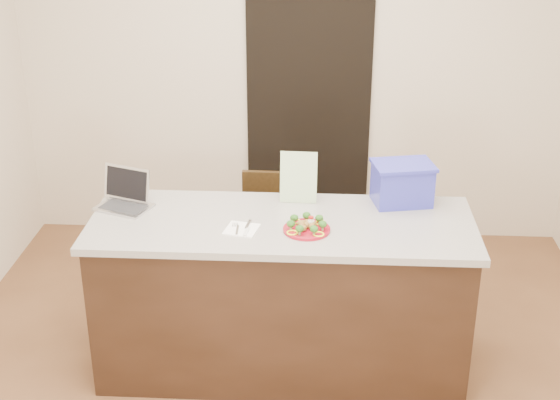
# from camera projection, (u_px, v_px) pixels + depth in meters

# --- Properties ---
(ground) EXTENTS (4.00, 4.00, 0.00)m
(ground) POSITION_uv_depth(u_px,v_px,m) (279.00, 391.00, 4.30)
(ground) COLOR brown
(ground) RESTS_ON ground
(room_shell) EXTENTS (4.00, 4.00, 4.00)m
(room_shell) POSITION_uv_depth(u_px,v_px,m) (279.00, 109.00, 3.64)
(room_shell) COLOR white
(room_shell) RESTS_ON ground
(doorway) EXTENTS (0.90, 0.02, 2.00)m
(doorway) POSITION_uv_depth(u_px,v_px,m) (309.00, 109.00, 5.69)
(doorway) COLOR black
(doorway) RESTS_ON ground
(island) EXTENTS (2.06, 0.76, 0.92)m
(island) POSITION_uv_depth(u_px,v_px,m) (282.00, 295.00, 4.34)
(island) COLOR black
(island) RESTS_ON ground
(plate) EXTENTS (0.25, 0.25, 0.02)m
(plate) POSITION_uv_depth(u_px,v_px,m) (307.00, 229.00, 4.04)
(plate) COLOR maroon
(plate) RESTS_ON island
(meatballs) EXTENTS (0.10, 0.10, 0.04)m
(meatballs) POSITION_uv_depth(u_px,v_px,m) (307.00, 225.00, 4.04)
(meatballs) COLOR olive
(meatballs) RESTS_ON plate
(broccoli) EXTENTS (0.21, 0.20, 0.04)m
(broccoli) POSITION_uv_depth(u_px,v_px,m) (307.00, 222.00, 4.03)
(broccoli) COLOR #1C4813
(broccoli) RESTS_ON plate
(pepper_rings) EXTENTS (0.20, 0.20, 0.01)m
(pepper_rings) POSITION_uv_depth(u_px,v_px,m) (307.00, 228.00, 4.04)
(pepper_rings) COLOR #FFFD1A
(pepper_rings) RESTS_ON plate
(napkin) EXTENTS (0.19, 0.19, 0.01)m
(napkin) POSITION_uv_depth(u_px,v_px,m) (242.00, 229.00, 4.05)
(napkin) COLOR white
(napkin) RESTS_ON island
(fork) EXTENTS (0.03, 0.14, 0.00)m
(fork) POSITION_uv_depth(u_px,v_px,m) (238.00, 228.00, 4.06)
(fork) COLOR #ADADB1
(fork) RESTS_ON napkin
(knife) EXTENTS (0.03, 0.19, 0.01)m
(knife) POSITION_uv_depth(u_px,v_px,m) (247.00, 230.00, 4.03)
(knife) COLOR silver
(knife) RESTS_ON napkin
(yogurt_bottle) EXTENTS (0.04, 0.04, 0.08)m
(yogurt_bottle) POSITION_uv_depth(u_px,v_px,m) (311.00, 225.00, 4.04)
(yogurt_bottle) COLOR beige
(yogurt_bottle) RESTS_ON island
(laptop) EXTENTS (0.34, 0.32, 0.20)m
(laptop) POSITION_uv_depth(u_px,v_px,m) (125.00, 196.00, 4.32)
(laptop) COLOR #B8B7BD
(laptop) RESTS_ON island
(leaflet) EXTENTS (0.21, 0.05, 0.29)m
(leaflet) POSITION_uv_depth(u_px,v_px,m) (298.00, 177.00, 4.32)
(leaflet) COLOR white
(leaflet) RESTS_ON island
(blue_box) EXTENTS (0.37, 0.30, 0.24)m
(blue_box) POSITION_uv_depth(u_px,v_px,m) (402.00, 183.00, 4.32)
(blue_box) COLOR #2F32AC
(blue_box) RESTS_ON island
(chair) EXTENTS (0.38, 0.38, 0.84)m
(chair) POSITION_uv_depth(u_px,v_px,m) (270.00, 228.00, 5.08)
(chair) COLOR #352310
(chair) RESTS_ON ground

